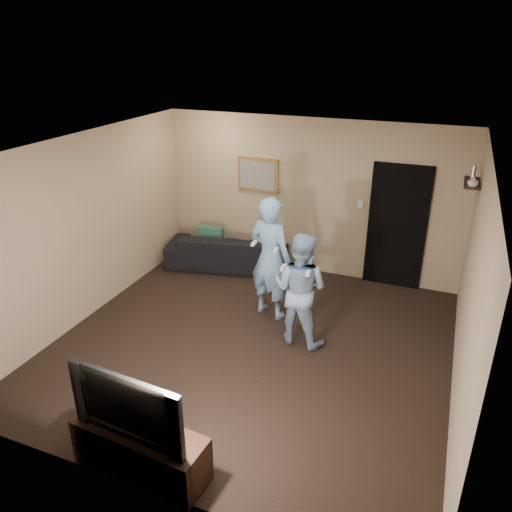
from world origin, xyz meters
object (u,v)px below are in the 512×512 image
at_px(television, 135,400).
at_px(wii_player_left, 270,258).
at_px(wii_player_right, 300,289).
at_px(tv_console, 141,449).
at_px(sofa, 228,250).

xyz_separation_m(television, wii_player_left, (0.11, 3.16, 0.07)).
bearing_deg(wii_player_right, television, -104.86).
bearing_deg(wii_player_left, television, -91.93).
distance_m(tv_console, wii_player_right, 2.79).
height_order(tv_console, wii_player_left, wii_player_left).
xyz_separation_m(tv_console, wii_player_left, (0.11, 3.16, 0.65)).
bearing_deg(sofa, television, 92.64).
distance_m(television, wii_player_right, 2.75).
bearing_deg(wii_player_left, tv_console, -91.93).
distance_m(sofa, wii_player_left, 1.86).
relative_size(television, wii_player_left, 0.66).
height_order(wii_player_left, wii_player_right, wii_player_left).
distance_m(sofa, television, 4.58).
height_order(television, wii_player_right, wii_player_right).
bearing_deg(tv_console, wii_player_right, 79.81).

